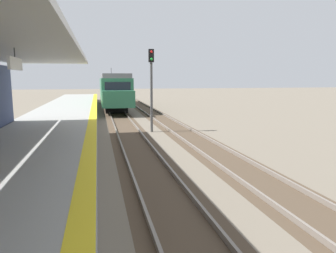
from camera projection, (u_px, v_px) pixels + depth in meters
name	position (u px, v px, depth m)	size (l,w,h in m)	color
station_platform	(29.00, 158.00, 11.71)	(5.00, 80.00, 0.91)	#999993
track_pair_nearest_platform	(134.00, 142.00, 16.58)	(2.34, 120.00, 0.16)	#4C3D2D
track_pair_middle	(195.00, 140.00, 17.31)	(2.34, 120.00, 0.16)	#4C3D2D
approaching_train	(113.00, 89.00, 36.63)	(2.93, 19.60, 4.76)	#286647
rail_signal_post	(151.00, 82.00, 19.62)	(0.32, 0.34, 5.20)	#4C4C4C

